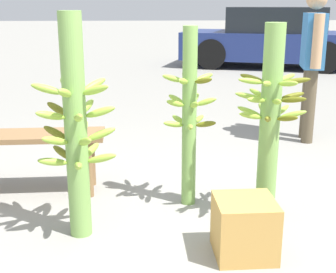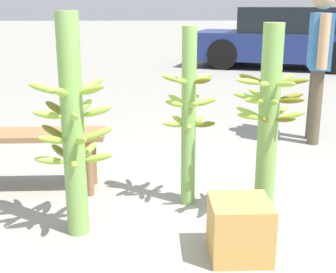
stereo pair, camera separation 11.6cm
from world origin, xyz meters
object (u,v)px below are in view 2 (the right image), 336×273
at_px(banana_stalk_right, 268,122).
at_px(vendor_person, 319,54).
at_px(market_bench, 22,143).
at_px(parked_car, 284,38).
at_px(produce_crate, 240,229).
at_px(banana_stalk_center, 189,115).
at_px(banana_stalk_left, 73,127).

distance_m(banana_stalk_right, vendor_person, 2.15).
bearing_deg(market_bench, parked_car, 60.52).
xyz_separation_m(banana_stalk_right, produce_crate, (-0.25, -0.46, -0.52)).
relative_size(banana_stalk_center, produce_crate, 3.75).
xyz_separation_m(banana_stalk_right, parked_car, (2.35, 8.00, -0.03)).
bearing_deg(vendor_person, banana_stalk_right, -14.49).
bearing_deg(banana_stalk_center, produce_crate, -72.52).
relative_size(banana_stalk_left, vendor_person, 0.88).
bearing_deg(parked_car, vendor_person, -173.15).
height_order(banana_stalk_center, market_bench, banana_stalk_center).
relative_size(banana_stalk_right, parked_car, 0.31).
xyz_separation_m(vendor_person, parked_car, (1.37, 6.11, -0.28)).
relative_size(banana_stalk_left, banana_stalk_center, 1.08).
bearing_deg(parked_car, market_bench, 170.35).
distance_m(vendor_person, produce_crate, 2.77).
bearing_deg(parked_car, produce_crate, -177.65).
bearing_deg(market_bench, banana_stalk_right, -19.21).
bearing_deg(produce_crate, vendor_person, 62.27).
height_order(banana_stalk_right, produce_crate, banana_stalk_right).
bearing_deg(banana_stalk_right, banana_stalk_left, -174.11).
height_order(banana_stalk_right, market_bench, banana_stalk_right).
bearing_deg(banana_stalk_left, produce_crate, -18.65).
xyz_separation_m(parked_car, produce_crate, (-2.60, -8.47, -0.49)).
bearing_deg(produce_crate, banana_stalk_center, 107.48).
relative_size(banana_stalk_left, produce_crate, 4.05).
bearing_deg(banana_stalk_right, vendor_person, 62.52).
bearing_deg(banana_stalk_center, vendor_person, 47.00).
xyz_separation_m(banana_stalk_center, market_bench, (-1.27, 0.30, -0.28)).
relative_size(banana_stalk_center, parked_car, 0.30).
relative_size(market_bench, produce_crate, 3.71).
distance_m(banana_stalk_left, banana_stalk_center, 0.87).
xyz_separation_m(vendor_person, market_bench, (-2.75, -1.29, -0.55)).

